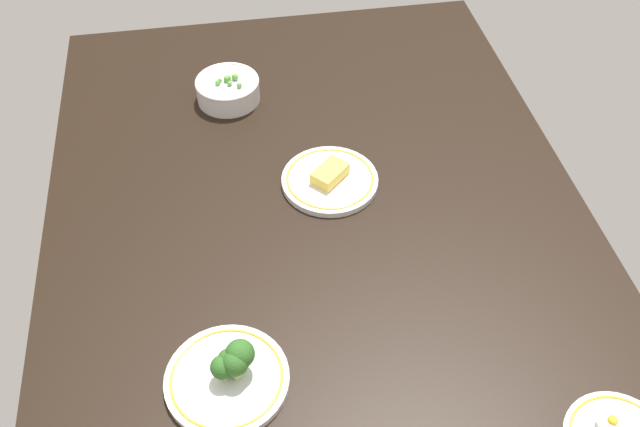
# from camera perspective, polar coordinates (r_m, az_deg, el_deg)

# --- Properties ---
(dining_table) EXTENTS (1.54, 1.09, 0.04)m
(dining_table) POSITION_cam_1_polar(r_m,az_deg,el_deg) (1.41, 0.00, -1.11)
(dining_table) COLOR black
(dining_table) RESTS_ON ground
(plate_cheese) EXTENTS (0.20, 0.20, 0.04)m
(plate_cheese) POSITION_cam_1_polar(r_m,az_deg,el_deg) (1.46, 0.81, 2.83)
(plate_cheese) COLOR silver
(plate_cheese) RESTS_ON dining_table
(bowl_peas) EXTENTS (0.15, 0.15, 0.07)m
(bowl_peas) POSITION_cam_1_polar(r_m,az_deg,el_deg) (1.68, -7.57, 10.10)
(bowl_peas) COLOR silver
(bowl_peas) RESTS_ON dining_table
(plate_broccoli) EXTENTS (0.21, 0.21, 0.09)m
(plate_broccoli) POSITION_cam_1_polar(r_m,az_deg,el_deg) (1.17, -7.49, -12.92)
(plate_broccoli) COLOR silver
(plate_broccoli) RESTS_ON dining_table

